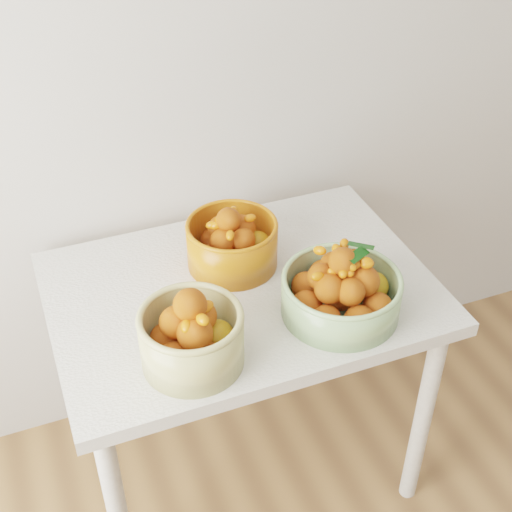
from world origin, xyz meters
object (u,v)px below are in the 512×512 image
(bowl_cream, at_px, (192,336))
(table, at_px, (242,314))
(bowl_orange, at_px, (232,243))
(bowl_green, at_px, (341,291))

(bowl_cream, bearing_deg, table, 46.69)
(table, xyz_separation_m, bowl_orange, (0.01, 0.10, 0.17))
(table, distance_m, bowl_orange, 0.20)
(table, bearing_deg, bowl_green, -42.61)
(bowl_cream, bearing_deg, bowl_green, 4.24)
(table, bearing_deg, bowl_orange, 82.33)
(table, xyz_separation_m, bowl_green, (0.20, -0.18, 0.16))
(bowl_green, xyz_separation_m, bowl_orange, (-0.18, 0.29, 0.00))
(bowl_cream, xyz_separation_m, bowl_green, (0.40, 0.03, -0.01))
(bowl_green, height_order, bowl_orange, bowl_green)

